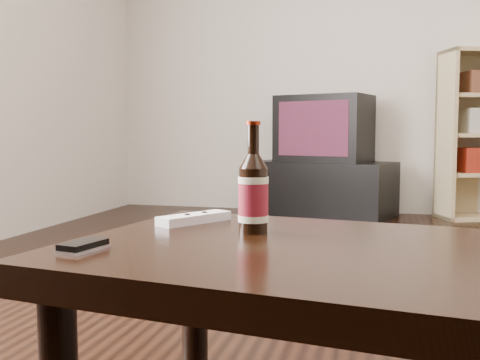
% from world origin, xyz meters
% --- Properties ---
extents(floor, '(5.00, 6.00, 0.01)m').
position_xyz_m(floor, '(0.00, 0.00, -0.01)').
color(floor, black).
rests_on(floor, ground).
extents(wall_back, '(5.00, 0.02, 2.70)m').
position_xyz_m(wall_back, '(0.00, 3.01, 1.35)').
color(wall_back, beige).
rests_on(wall_back, ground).
extents(tv_stand, '(1.20, 0.84, 0.43)m').
position_xyz_m(tv_stand, '(-0.67, 2.75, 0.22)').
color(tv_stand, black).
rests_on(tv_stand, floor).
extents(tv, '(0.80, 0.63, 0.53)m').
position_xyz_m(tv, '(-0.67, 2.75, 0.70)').
color(tv, black).
rests_on(tv, tv_stand).
extents(coffee_table, '(1.27, 0.85, 0.44)m').
position_xyz_m(coffee_table, '(-0.23, -0.73, 0.38)').
color(coffee_table, black).
rests_on(coffee_table, floor).
extents(beer_bottle, '(0.08, 0.08, 0.24)m').
position_xyz_m(beer_bottle, '(-0.49, -0.59, 0.53)').
color(beer_bottle, black).
rests_on(beer_bottle, coffee_table).
extents(phone, '(0.07, 0.11, 0.02)m').
position_xyz_m(phone, '(-0.76, -0.85, 0.45)').
color(phone, silver).
rests_on(phone, coffee_table).
extents(remote, '(0.15, 0.20, 0.02)m').
position_xyz_m(remote, '(-0.66, -0.50, 0.45)').
color(remote, white).
rests_on(remote, coffee_table).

